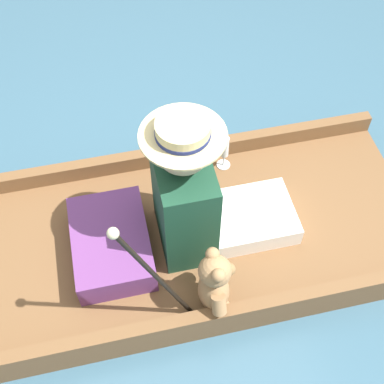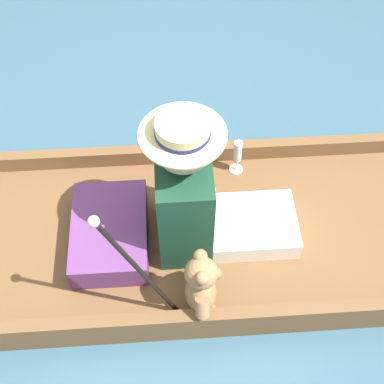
{
  "view_description": "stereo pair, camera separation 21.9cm",
  "coord_description": "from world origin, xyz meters",
  "px_view_note": "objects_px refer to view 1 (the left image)",
  "views": [
    {
      "loc": [
        1.39,
        -0.25,
        2.41
      ],
      "look_at": [
        0.01,
        0.06,
        0.47
      ],
      "focal_mm": 50.0,
      "sensor_mm": 36.0,
      "label": 1
    },
    {
      "loc": [
        1.42,
        -0.03,
        2.41
      ],
      "look_at": [
        0.01,
        0.06,
        0.47
      ],
      "focal_mm": 50.0,
      "sensor_mm": 36.0,
      "label": 2
    }
  ],
  "objects_px": {
    "wine_glass": "(225,149)",
    "walking_cane": "(150,270)",
    "seated_person": "(198,196)",
    "teddy_bear": "(215,284)"
  },
  "relations": [
    {
      "from": "wine_glass",
      "to": "walking_cane",
      "type": "bearing_deg",
      "value": -33.05
    },
    {
      "from": "seated_person",
      "to": "teddy_bear",
      "type": "xyz_separation_m",
      "value": [
        0.38,
        -0.01,
        -0.14
      ]
    },
    {
      "from": "teddy_bear",
      "to": "wine_glass",
      "type": "xyz_separation_m",
      "value": [
        -0.78,
        0.25,
        -0.05
      ]
    },
    {
      "from": "wine_glass",
      "to": "teddy_bear",
      "type": "bearing_deg",
      "value": -17.89
    },
    {
      "from": "teddy_bear",
      "to": "walking_cane",
      "type": "xyz_separation_m",
      "value": [
        0.03,
        -0.27,
        0.29
      ]
    },
    {
      "from": "teddy_bear",
      "to": "walking_cane",
      "type": "height_order",
      "value": "walking_cane"
    },
    {
      "from": "wine_glass",
      "to": "walking_cane",
      "type": "distance_m",
      "value": 1.02
    },
    {
      "from": "teddy_bear",
      "to": "wine_glass",
      "type": "bearing_deg",
      "value": 162.11
    },
    {
      "from": "seated_person",
      "to": "teddy_bear",
      "type": "height_order",
      "value": "seated_person"
    },
    {
      "from": "seated_person",
      "to": "wine_glass",
      "type": "relative_size",
      "value": 3.69
    }
  ]
}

